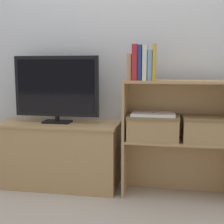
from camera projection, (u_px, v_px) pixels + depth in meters
The scene contains 15 objects.
ground_plane at pixel (109, 198), 2.36m from camera, with size 16.00×16.00×0.00m, color #BCB2A3.
wall_back at pixel (117, 41), 2.58m from camera, with size 10.00×0.05×2.40m.
tv_stand at pixel (58, 154), 2.58m from camera, with size 1.01×0.38×0.54m.
tv at pixel (56, 88), 2.50m from camera, with size 0.69×0.14×0.54m.
bookshelf_lower_tier at pixel (179, 159), 2.42m from camera, with size 0.86×0.27×0.44m.
bookshelf_upper_tier at pixel (181, 102), 2.36m from camera, with size 0.86×0.27×0.45m.
book_tan at pixel (130, 67), 2.30m from camera, with size 0.03×0.12×0.19m.
book_crimson at pixel (135, 63), 2.29m from camera, with size 0.04×0.16×0.26m.
book_navy at pixel (140, 63), 2.28m from camera, with size 0.03×0.14×0.25m.
book_ivory at pixel (145, 63), 2.28m from camera, with size 0.03×0.15×0.25m.
book_skyblue at pixel (150, 65), 2.27m from camera, with size 0.03×0.14×0.22m.
book_mustard at pixel (154, 62), 2.26m from camera, with size 0.02×0.16×0.26m.
storage_basket_left at pixel (153, 126), 2.35m from camera, with size 0.39×0.24×0.19m.
storage_basket_right at pixel (210, 128), 2.28m from camera, with size 0.39×0.24×0.19m.
laptop at pixel (153, 114), 2.34m from camera, with size 0.32×0.22×0.02m.
Camera 1 is at (0.41, -2.21, 0.99)m, focal length 50.00 mm.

